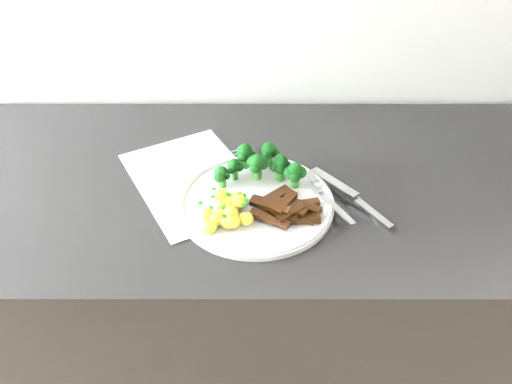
{
  "coord_description": "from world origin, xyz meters",
  "views": [
    {
      "loc": [
        -0.06,
        0.91,
        1.46
      ],
      "look_at": [
        -0.06,
        1.62,
        0.89
      ],
      "focal_mm": 36.73,
      "sensor_mm": 36.0,
      "label": 1
    }
  ],
  "objects_px": {
    "broccoli": "(263,164)",
    "potatoes": "(229,209)",
    "recipe_paper": "(194,179)",
    "beef_strips": "(286,209)",
    "counter": "(278,324)",
    "knife": "(360,203)",
    "plate": "(256,202)",
    "fork": "(330,199)"
  },
  "relations": [
    {
      "from": "potatoes",
      "to": "beef_strips",
      "type": "relative_size",
      "value": 0.79
    },
    {
      "from": "fork",
      "to": "knife",
      "type": "distance_m",
      "value": 0.06
    },
    {
      "from": "recipe_paper",
      "to": "beef_strips",
      "type": "bearing_deg",
      "value": -32.36
    },
    {
      "from": "recipe_paper",
      "to": "potatoes",
      "type": "distance_m",
      "value": 0.14
    },
    {
      "from": "beef_strips",
      "to": "broccoli",
      "type": "bearing_deg",
      "value": 111.88
    },
    {
      "from": "recipe_paper",
      "to": "plate",
      "type": "bearing_deg",
      "value": -31.84
    },
    {
      "from": "broccoli",
      "to": "fork",
      "type": "relative_size",
      "value": 1.1
    },
    {
      "from": "counter",
      "to": "plate",
      "type": "distance_m",
      "value": 0.45
    },
    {
      "from": "recipe_paper",
      "to": "plate",
      "type": "height_order",
      "value": "plate"
    },
    {
      "from": "plate",
      "to": "beef_strips",
      "type": "xyz_separation_m",
      "value": [
        0.05,
        -0.03,
        0.01
      ]
    },
    {
      "from": "potatoes",
      "to": "knife",
      "type": "height_order",
      "value": "potatoes"
    },
    {
      "from": "broccoli",
      "to": "knife",
      "type": "relative_size",
      "value": 1.0
    },
    {
      "from": "broccoli",
      "to": "potatoes",
      "type": "bearing_deg",
      "value": -119.18
    },
    {
      "from": "plate",
      "to": "potatoes",
      "type": "distance_m",
      "value": 0.06
    },
    {
      "from": "beef_strips",
      "to": "knife",
      "type": "height_order",
      "value": "beef_strips"
    },
    {
      "from": "potatoes",
      "to": "recipe_paper",
      "type": "bearing_deg",
      "value": 122.16
    },
    {
      "from": "counter",
      "to": "knife",
      "type": "relative_size",
      "value": 13.74
    },
    {
      "from": "broccoli",
      "to": "beef_strips",
      "type": "bearing_deg",
      "value": -68.12
    },
    {
      "from": "plate",
      "to": "knife",
      "type": "height_order",
      "value": "knife"
    },
    {
      "from": "plate",
      "to": "fork",
      "type": "bearing_deg",
      "value": -2.69
    },
    {
      "from": "counter",
      "to": "knife",
      "type": "bearing_deg",
      "value": -28.35
    },
    {
      "from": "plate",
      "to": "potatoes",
      "type": "height_order",
      "value": "potatoes"
    },
    {
      "from": "beef_strips",
      "to": "knife",
      "type": "bearing_deg",
      "value": 12.25
    },
    {
      "from": "plate",
      "to": "knife",
      "type": "relative_size",
      "value": 1.66
    },
    {
      "from": "knife",
      "to": "recipe_paper",
      "type": "bearing_deg",
      "value": 165.43
    },
    {
      "from": "broccoli",
      "to": "beef_strips",
      "type": "height_order",
      "value": "broccoli"
    },
    {
      "from": "beef_strips",
      "to": "counter",
      "type": "bearing_deg",
      "value": 89.72
    },
    {
      "from": "counter",
      "to": "beef_strips",
      "type": "height_order",
      "value": "beef_strips"
    },
    {
      "from": "beef_strips",
      "to": "knife",
      "type": "distance_m",
      "value": 0.14
    },
    {
      "from": "counter",
      "to": "potatoes",
      "type": "relative_size",
      "value": 23.08
    },
    {
      "from": "counter",
      "to": "potatoes",
      "type": "height_order",
      "value": "potatoes"
    },
    {
      "from": "recipe_paper",
      "to": "knife",
      "type": "height_order",
      "value": "knife"
    },
    {
      "from": "counter",
      "to": "broccoli",
      "type": "xyz_separation_m",
      "value": [
        -0.04,
        -0.0,
        0.47
      ]
    },
    {
      "from": "potatoes",
      "to": "knife",
      "type": "xyz_separation_m",
      "value": [
        0.23,
        0.04,
        -0.02
      ]
    },
    {
      "from": "fork",
      "to": "knife",
      "type": "xyz_separation_m",
      "value": [
        0.05,
        0.0,
        -0.01
      ]
    },
    {
      "from": "recipe_paper",
      "to": "beef_strips",
      "type": "relative_size",
      "value": 2.78
    },
    {
      "from": "recipe_paper",
      "to": "beef_strips",
      "type": "distance_m",
      "value": 0.2
    },
    {
      "from": "recipe_paper",
      "to": "potatoes",
      "type": "relative_size",
      "value": 3.51
    },
    {
      "from": "broccoli",
      "to": "plate",
      "type": "bearing_deg",
      "value": -100.71
    },
    {
      "from": "broccoli",
      "to": "beef_strips",
      "type": "relative_size",
      "value": 1.33
    },
    {
      "from": "recipe_paper",
      "to": "potatoes",
      "type": "bearing_deg",
      "value": -57.84
    },
    {
      "from": "counter",
      "to": "recipe_paper",
      "type": "relative_size",
      "value": 6.57
    }
  ]
}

